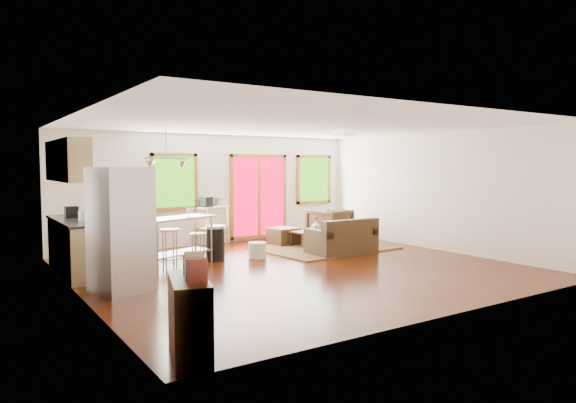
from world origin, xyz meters
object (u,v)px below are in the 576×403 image
refrigerator (122,230)px  island (178,232)px  kitchen_cart (211,212)px  ottoman (284,236)px  coffee_table (310,233)px  armchair (329,224)px  rug (324,248)px  loveseat (342,240)px

refrigerator → island: size_ratio=1.19×
refrigerator → kitchen_cart: (3.00, 3.40, -0.14)m
ottoman → island: island is taller
coffee_table → armchair: bearing=21.5°
rug → ottoman: bearing=116.3°
loveseat → coffee_table: 1.21m
rug → loveseat: loveseat is taller
ottoman → refrigerator: bearing=-150.5°
rug → kitchen_cart: (-1.91, 1.85, 0.77)m
rug → loveseat: bearing=-97.2°
island → kitchen_cart: size_ratio=1.35×
refrigerator → island: bearing=30.6°
ottoman → refrigerator: refrigerator is taller
armchair → kitchen_cart: (-2.66, 1.08, 0.34)m
rug → armchair: (0.74, 0.77, 0.43)m
ottoman → refrigerator: 5.16m
rug → coffee_table: coffee_table is taller
ottoman → island: bearing=-160.7°
coffee_table → refrigerator: bearing=-157.5°
coffee_table → armchair: size_ratio=1.11×
armchair → coffee_table: bearing=8.3°
armchair → ottoman: 1.26m
armchair → refrigerator: refrigerator is taller
kitchen_cart → island: bearing=-129.1°
armchair → island: bearing=-1.5°
island → coffee_table: bearing=9.1°
rug → refrigerator: refrigerator is taller
armchair → island: 4.33m
rug → armchair: bearing=46.1°
coffee_table → ottoman: (-0.40, 0.51, -0.12)m
loveseat → refrigerator: refrigerator is taller
coffee_table → island: island is taller
loveseat → island: 3.48m
rug → refrigerator: (-4.92, -1.56, 0.91)m
armchair → ottoman: armchair is taller
loveseat → ottoman: bearing=102.4°
loveseat → coffee_table: loveseat is taller
kitchen_cart → refrigerator: bearing=-131.5°
armchair → kitchen_cart: size_ratio=0.77×
loveseat → armchair: (0.84, 1.54, 0.15)m
rug → island: size_ratio=1.82×
refrigerator → kitchen_cart: refrigerator is taller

